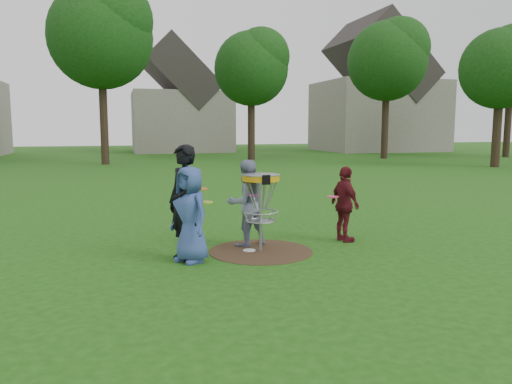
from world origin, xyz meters
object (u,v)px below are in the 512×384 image
object	(u,v)px
disc_golf_basket	(261,193)
player_black	(184,203)
player_maroon	(345,204)
player_grey	(246,203)
player_blue	(190,214)

from	to	relation	value
disc_golf_basket	player_black	bearing A→B (deg)	-172.37
player_maroon	player_grey	bearing A→B (deg)	76.66
player_blue	player_black	distance (m)	0.23
player_black	player_grey	bearing A→B (deg)	92.04
player_blue	player_grey	xyz separation A→B (m)	(1.12, 0.83, 0.01)
player_maroon	disc_golf_basket	size ratio (longest dim) A/B	1.03
player_black	player_blue	bearing A→B (deg)	-1.54
disc_golf_basket	player_grey	bearing A→B (deg)	104.79
player_blue	player_grey	size ratio (longest dim) A/B	0.98
player_grey	disc_golf_basket	world-z (taller)	player_grey
player_maroon	disc_golf_basket	world-z (taller)	player_maroon
player_black	player_grey	world-z (taller)	player_black
disc_golf_basket	player_maroon	bearing A→B (deg)	10.22
player_maroon	player_blue	bearing A→B (deg)	94.56
player_black	player_maroon	world-z (taller)	player_black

